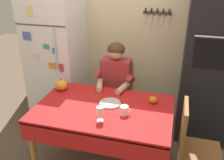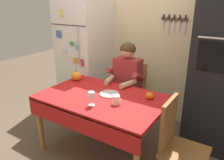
{
  "view_description": "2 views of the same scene",
  "coord_description": "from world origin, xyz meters",
  "px_view_note": "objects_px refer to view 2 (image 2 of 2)",
  "views": [
    {
      "loc": [
        0.66,
        -1.98,
        2.05
      ],
      "look_at": [
        0.06,
        0.19,
        1.01
      ],
      "focal_mm": 39.42,
      "sensor_mm": 36.0,
      "label": 1
    },
    {
      "loc": [
        1.33,
        -1.76,
        1.77
      ],
      "look_at": [
        0.08,
        0.17,
        0.93
      ],
      "focal_mm": 35.6,
      "sensor_mm": 36.0,
      "label": 2
    }
  ],
  "objects_px": {
    "pumpkin_large": "(77,76)",
    "serving_tray": "(109,94)",
    "chair_right_side": "(177,143)",
    "pumpkin_medium": "(150,95)",
    "wine_glass": "(91,96)",
    "wall_oven": "(221,65)",
    "seated_person": "(125,81)",
    "refrigerator": "(85,56)",
    "dining_table": "(101,104)",
    "coffee_mug": "(116,100)",
    "chair_behind_person": "(131,92)"
  },
  "relations": [
    {
      "from": "pumpkin_medium",
      "to": "serving_tray",
      "type": "distance_m",
      "value": 0.46
    },
    {
      "from": "seated_person",
      "to": "dining_table",
      "type": "bearing_deg",
      "value": -86.53
    },
    {
      "from": "chair_behind_person",
      "to": "pumpkin_large",
      "type": "relative_size",
      "value": 6.32
    },
    {
      "from": "wine_glass",
      "to": "pumpkin_medium",
      "type": "xyz_separation_m",
      "value": [
        0.44,
        0.47,
        -0.07
      ]
    },
    {
      "from": "dining_table",
      "to": "serving_tray",
      "type": "bearing_deg",
      "value": 65.66
    },
    {
      "from": "chair_behind_person",
      "to": "wine_glass",
      "type": "distance_m",
      "value": 1.07
    },
    {
      "from": "chair_behind_person",
      "to": "seated_person",
      "type": "xyz_separation_m",
      "value": [
        0.0,
        -0.19,
        0.23
      ]
    },
    {
      "from": "wall_oven",
      "to": "chair_behind_person",
      "type": "bearing_deg",
      "value": -173.17
    },
    {
      "from": "chair_right_side",
      "to": "pumpkin_medium",
      "type": "relative_size",
      "value": 9.09
    },
    {
      "from": "refrigerator",
      "to": "coffee_mug",
      "type": "relative_size",
      "value": 16.19
    },
    {
      "from": "coffee_mug",
      "to": "pumpkin_large",
      "type": "xyz_separation_m",
      "value": [
        -0.82,
        0.32,
        0.02
      ]
    },
    {
      "from": "refrigerator",
      "to": "wine_glass",
      "type": "relative_size",
      "value": 12.05
    },
    {
      "from": "refrigerator",
      "to": "dining_table",
      "type": "distance_m",
      "value": 1.32
    },
    {
      "from": "pumpkin_large",
      "to": "serving_tray",
      "type": "xyz_separation_m",
      "value": [
        0.63,
        -0.16,
        -0.05
      ]
    },
    {
      "from": "pumpkin_medium",
      "to": "serving_tray",
      "type": "relative_size",
      "value": 0.45
    },
    {
      "from": "chair_right_side",
      "to": "pumpkin_medium",
      "type": "distance_m",
      "value": 0.58
    },
    {
      "from": "chair_behind_person",
      "to": "pumpkin_medium",
      "type": "distance_m",
      "value": 0.8
    },
    {
      "from": "wine_glass",
      "to": "pumpkin_large",
      "type": "relative_size",
      "value": 1.01
    },
    {
      "from": "chair_behind_person",
      "to": "wine_glass",
      "type": "relative_size",
      "value": 6.23
    },
    {
      "from": "coffee_mug",
      "to": "serving_tray",
      "type": "height_order",
      "value": "coffee_mug"
    },
    {
      "from": "wall_oven",
      "to": "coffee_mug",
      "type": "relative_size",
      "value": 18.89
    },
    {
      "from": "coffee_mug",
      "to": "pumpkin_large",
      "type": "relative_size",
      "value": 0.76
    },
    {
      "from": "seated_person",
      "to": "serving_tray",
      "type": "distance_m",
      "value": 0.51
    },
    {
      "from": "dining_table",
      "to": "wall_oven",
      "type": "bearing_deg",
      "value": 41.31
    },
    {
      "from": "seated_person",
      "to": "serving_tray",
      "type": "relative_size",
      "value": 5.52
    },
    {
      "from": "dining_table",
      "to": "refrigerator",
      "type": "bearing_deg",
      "value": 137.09
    },
    {
      "from": "seated_person",
      "to": "pumpkin_large",
      "type": "height_order",
      "value": "seated_person"
    },
    {
      "from": "wall_oven",
      "to": "serving_tray",
      "type": "height_order",
      "value": "wall_oven"
    },
    {
      "from": "wall_oven",
      "to": "chair_behind_person",
      "type": "xyz_separation_m",
      "value": [
        -1.09,
        -0.13,
        -0.54
      ]
    },
    {
      "from": "chair_behind_person",
      "to": "coffee_mug",
      "type": "bearing_deg",
      "value": -72.39
    },
    {
      "from": "coffee_mug",
      "to": "refrigerator",
      "type": "bearing_deg",
      "value": 141.5
    },
    {
      "from": "pumpkin_medium",
      "to": "coffee_mug",
      "type": "bearing_deg",
      "value": -129.06
    },
    {
      "from": "chair_right_side",
      "to": "serving_tray",
      "type": "bearing_deg",
      "value": 169.99
    },
    {
      "from": "pumpkin_medium",
      "to": "dining_table",
      "type": "bearing_deg",
      "value": -153.06
    },
    {
      "from": "dining_table",
      "to": "pumpkin_large",
      "type": "xyz_separation_m",
      "value": [
        -0.59,
        0.26,
        0.15
      ]
    },
    {
      "from": "seated_person",
      "to": "pumpkin_large",
      "type": "distance_m",
      "value": 0.65
    },
    {
      "from": "chair_right_side",
      "to": "coffee_mug",
      "type": "relative_size",
      "value": 8.37
    },
    {
      "from": "wall_oven",
      "to": "seated_person",
      "type": "bearing_deg",
      "value": -163.64
    },
    {
      "from": "wall_oven",
      "to": "chair_right_side",
      "type": "xyz_separation_m",
      "value": [
        -0.15,
        -0.97,
        -0.54
      ]
    },
    {
      "from": "pumpkin_medium",
      "to": "serving_tray",
      "type": "height_order",
      "value": "pumpkin_medium"
    },
    {
      "from": "wine_glass",
      "to": "seated_person",
      "type": "bearing_deg",
      "value": 95.36
    },
    {
      "from": "chair_right_side",
      "to": "chair_behind_person",
      "type": "bearing_deg",
      "value": 138.02
    },
    {
      "from": "chair_right_side",
      "to": "wine_glass",
      "type": "distance_m",
      "value": 0.94
    },
    {
      "from": "pumpkin_large",
      "to": "pumpkin_medium",
      "type": "relative_size",
      "value": 1.44
    },
    {
      "from": "wall_oven",
      "to": "dining_table",
      "type": "relative_size",
      "value": 1.5
    },
    {
      "from": "chair_behind_person",
      "to": "pumpkin_large",
      "type": "height_order",
      "value": "chair_behind_person"
    },
    {
      "from": "coffee_mug",
      "to": "pumpkin_medium",
      "type": "xyz_separation_m",
      "value": [
        0.24,
        0.3,
        -0.01
      ]
    },
    {
      "from": "chair_behind_person",
      "to": "pumpkin_medium",
      "type": "height_order",
      "value": "chair_behind_person"
    },
    {
      "from": "chair_right_side",
      "to": "wine_glass",
      "type": "xyz_separation_m",
      "value": [
        -0.86,
        -0.17,
        0.33
      ]
    },
    {
      "from": "refrigerator",
      "to": "wine_glass",
      "type": "height_order",
      "value": "refrigerator"
    }
  ]
}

